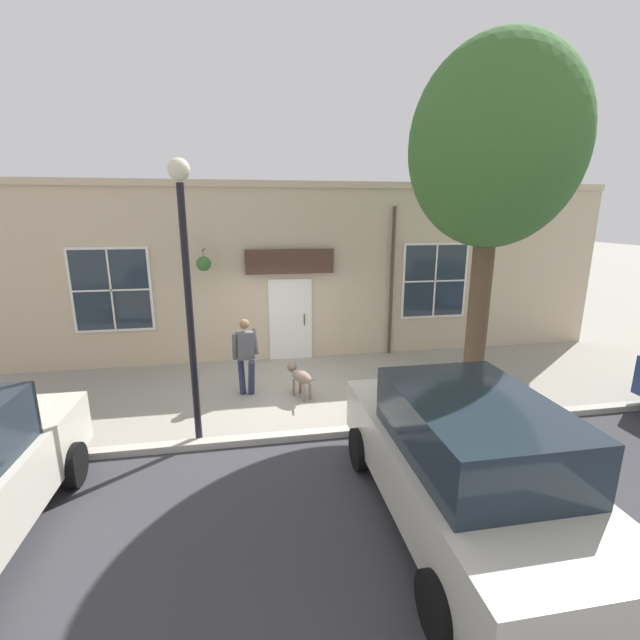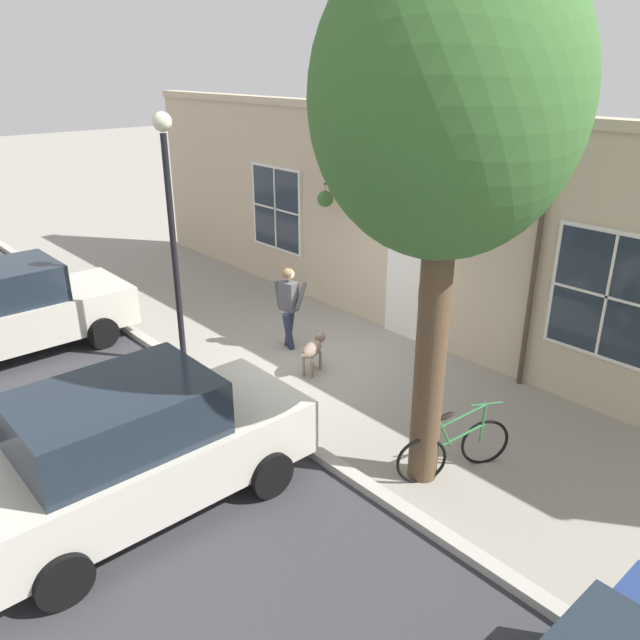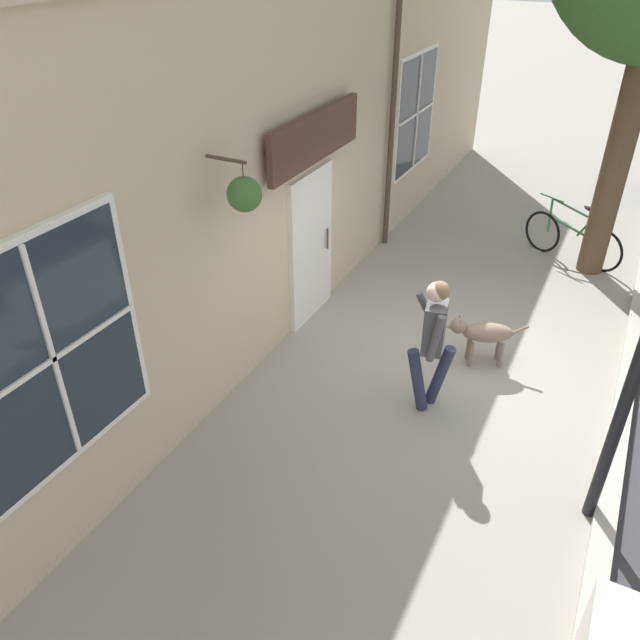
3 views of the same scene
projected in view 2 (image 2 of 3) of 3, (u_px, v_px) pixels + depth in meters
ground_plane at (315, 361)px, 11.74m from camera, size 90.00×90.00×0.00m
storefront_facade at (404, 225)px, 12.30m from camera, size 0.95×18.00×4.48m
pedestrian_walking at (289, 301)px, 11.96m from camera, size 0.56×0.55×1.64m
dog_on_leash at (313, 348)px, 11.21m from camera, size 0.96×0.52×0.68m
street_tree_by_curb at (448, 106)px, 6.70m from camera, size 3.21×2.88×6.63m
leaning_bicycle at (454, 448)px, 8.43m from camera, size 1.63×0.69×1.01m
parked_car_nearest_curb at (8, 311)px, 11.73m from camera, size 4.30×1.94×1.75m
parked_car_mid_block at (134, 449)px, 7.55m from camera, size 4.30×1.94×1.75m
street_lamp at (170, 205)px, 10.59m from camera, size 0.32×0.32×4.48m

